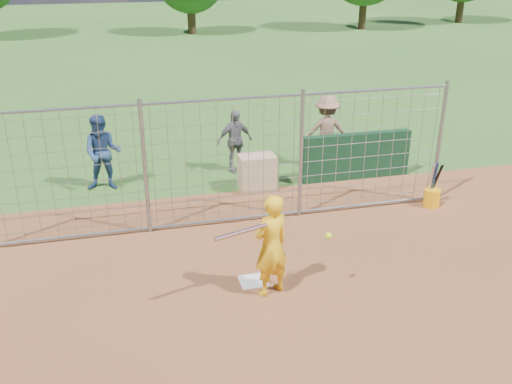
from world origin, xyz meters
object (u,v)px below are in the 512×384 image
object	(u,v)px
bystander_b	(235,141)
bystander_c	(326,131)
batter	(271,246)
equipment_bin	(257,172)
bystander_a	(103,153)
bucket_with_bats	(432,195)

from	to	relation	value
bystander_b	bystander_c	distance (m)	2.25
batter	equipment_bin	size ratio (longest dim) A/B	2.10
batter	bystander_a	xyz separation A→B (m)	(-2.49, 4.92, 0.02)
bucket_with_bats	bystander_a	bearing A→B (deg)	158.57
batter	bucket_with_bats	size ratio (longest dim) A/B	1.73
batter	bystander_b	bearing A→B (deg)	-118.08
batter	bystander_a	bearing A→B (deg)	-85.20
batter	equipment_bin	distance (m)	4.21
equipment_bin	bucket_with_bats	size ratio (longest dim) A/B	0.82
bystander_a	bystander_b	distance (m)	3.08
bystander_b	equipment_bin	xyz separation A→B (m)	(0.24, -1.22, -0.36)
batter	equipment_bin	xyz separation A→B (m)	(0.80, 4.11, -0.44)
bystander_a	bucket_with_bats	world-z (taller)	bystander_a
bystander_c	equipment_bin	xyz separation A→B (m)	(-2.00, -1.03, -0.49)
bystander_a	bystander_b	bearing A→B (deg)	17.17
bystander_c	batter	bearing A→B (deg)	71.62
equipment_bin	bystander_c	bearing A→B (deg)	26.17
bystander_b	equipment_bin	distance (m)	1.30
bystander_c	equipment_bin	bearing A→B (deg)	37.40
bystander_a	bystander_b	size ratio (longest dim) A/B	1.13
bystander_b	equipment_bin	world-z (taller)	bystander_b
bystander_b	bystander_c	bearing A→B (deg)	-17.56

